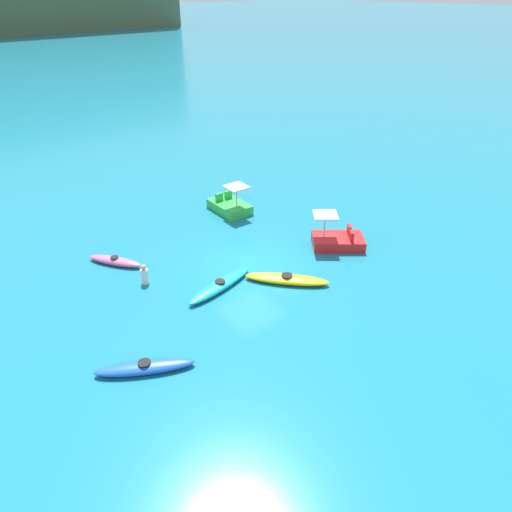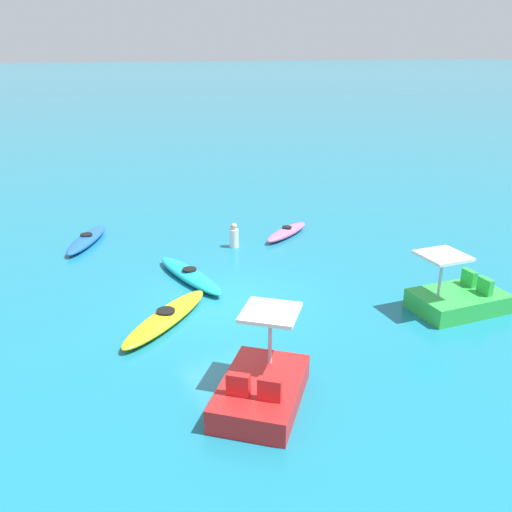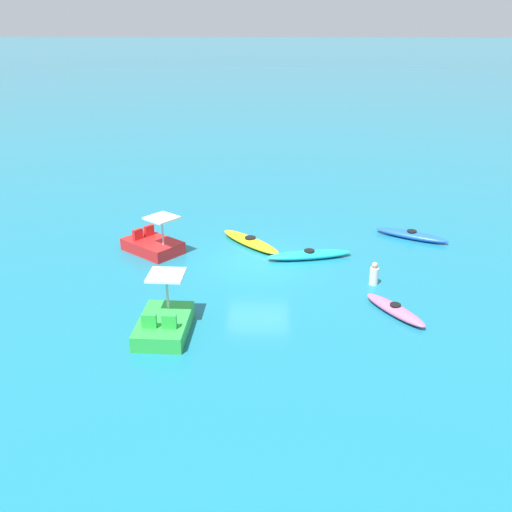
{
  "view_description": "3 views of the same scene",
  "coord_description": "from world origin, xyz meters",
  "px_view_note": "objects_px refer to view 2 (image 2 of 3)",
  "views": [
    {
      "loc": [
        -10.95,
        -14.03,
        10.89
      ],
      "look_at": [
        -0.07,
        -0.43,
        0.79
      ],
      "focal_mm": 32.98,
      "sensor_mm": 36.0,
      "label": 1
    },
    {
      "loc": [
        12.75,
        -4.79,
        6.53
      ],
      "look_at": [
        -1.34,
        1.34,
        0.74
      ],
      "focal_mm": 38.55,
      "sensor_mm": 36.0,
      "label": 2
    },
    {
      "loc": [
        -0.58,
        20.28,
        8.95
      ],
      "look_at": [
        0.11,
        -0.23,
        0.21
      ],
      "focal_mm": 39.15,
      "sensor_mm": 36.0,
      "label": 3
    }
  ],
  "objects_px": {
    "kayak_cyan": "(190,275)",
    "pedal_boat_red": "(262,388)",
    "kayak_blue": "(87,239)",
    "kayak_pink": "(287,232)",
    "kayak_yellow": "(166,317)",
    "pedal_boat_green": "(458,298)",
    "person_near_shore": "(234,237)"
  },
  "relations": [
    {
      "from": "pedal_boat_green",
      "to": "pedal_boat_red",
      "type": "bearing_deg",
      "value": -75.53
    },
    {
      "from": "pedal_boat_red",
      "to": "person_near_shore",
      "type": "height_order",
      "value": "pedal_boat_red"
    },
    {
      "from": "pedal_boat_green",
      "to": "person_near_shore",
      "type": "xyz_separation_m",
      "value": [
        -7.01,
        -3.64,
        0.05
      ]
    },
    {
      "from": "kayak_cyan",
      "to": "pedal_boat_red",
      "type": "distance_m",
      "value": 6.48
    },
    {
      "from": "person_near_shore",
      "to": "pedal_boat_green",
      "type": "bearing_deg",
      "value": 27.47
    },
    {
      "from": "kayak_blue",
      "to": "pedal_boat_green",
      "type": "xyz_separation_m",
      "value": [
        9.43,
        8.35,
        0.17
      ]
    },
    {
      "from": "kayak_blue",
      "to": "pedal_boat_green",
      "type": "distance_m",
      "value": 12.6
    },
    {
      "from": "kayak_yellow",
      "to": "pedal_boat_red",
      "type": "bearing_deg",
      "value": 12.09
    },
    {
      "from": "kayak_yellow",
      "to": "pedal_boat_green",
      "type": "bearing_deg",
      "value": 72.22
    },
    {
      "from": "kayak_yellow",
      "to": "person_near_shore",
      "type": "relative_size",
      "value": 3.56
    },
    {
      "from": "kayak_blue",
      "to": "kayak_yellow",
      "type": "bearing_deg",
      "value": 8.26
    },
    {
      "from": "kayak_blue",
      "to": "kayak_pink",
      "type": "bearing_deg",
      "value": 73.33
    },
    {
      "from": "pedal_boat_green",
      "to": "kayak_yellow",
      "type": "bearing_deg",
      "value": -107.78
    },
    {
      "from": "kayak_yellow",
      "to": "kayak_pink",
      "type": "bearing_deg",
      "value": 130.24
    },
    {
      "from": "kayak_cyan",
      "to": "person_near_shore",
      "type": "height_order",
      "value": "person_near_shore"
    },
    {
      "from": "kayak_cyan",
      "to": "pedal_boat_green",
      "type": "height_order",
      "value": "pedal_boat_green"
    },
    {
      "from": "person_near_shore",
      "to": "kayak_blue",
      "type": "bearing_deg",
      "value": -117.22
    },
    {
      "from": "kayak_yellow",
      "to": "kayak_pink",
      "type": "relative_size",
      "value": 1.26
    },
    {
      "from": "kayak_cyan",
      "to": "kayak_pink",
      "type": "bearing_deg",
      "value": 119.42
    },
    {
      "from": "kayak_yellow",
      "to": "kayak_blue",
      "type": "relative_size",
      "value": 1.0
    },
    {
      "from": "kayak_cyan",
      "to": "pedal_boat_green",
      "type": "xyz_separation_m",
      "value": [
        4.79,
        5.95,
        0.17
      ]
    },
    {
      "from": "kayak_blue",
      "to": "pedal_boat_green",
      "type": "height_order",
      "value": "pedal_boat_green"
    },
    {
      "from": "kayak_blue",
      "to": "pedal_boat_red",
      "type": "height_order",
      "value": "pedal_boat_red"
    },
    {
      "from": "kayak_blue",
      "to": "person_near_shore",
      "type": "relative_size",
      "value": 3.56
    },
    {
      "from": "pedal_boat_red",
      "to": "kayak_blue",
      "type": "bearing_deg",
      "value": -170.35
    },
    {
      "from": "kayak_pink",
      "to": "pedal_boat_red",
      "type": "distance_m",
      "value": 10.34
    },
    {
      "from": "kayak_pink",
      "to": "pedal_boat_green",
      "type": "relative_size",
      "value": 1.0
    },
    {
      "from": "pedal_boat_green",
      "to": "kayak_cyan",
      "type": "bearing_deg",
      "value": -128.84
    },
    {
      "from": "kayak_pink",
      "to": "kayak_yellow",
      "type": "bearing_deg",
      "value": -49.76
    },
    {
      "from": "kayak_yellow",
      "to": "kayak_pink",
      "type": "distance_m",
      "value": 7.75
    },
    {
      "from": "pedal_boat_red",
      "to": "person_near_shore",
      "type": "distance_m",
      "value": 9.12
    },
    {
      "from": "kayak_cyan",
      "to": "pedal_boat_green",
      "type": "distance_m",
      "value": 7.64
    }
  ]
}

